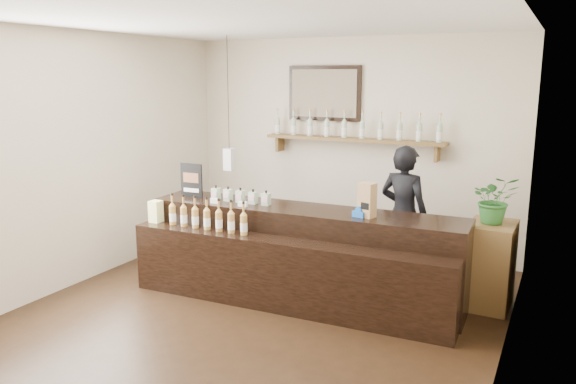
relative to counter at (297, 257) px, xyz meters
The scene contains 10 objects.
ground 0.75m from the counter, 106.04° to the right, with size 5.00×5.00×0.00m, color black.
room_shell 1.39m from the counter, 106.04° to the right, with size 5.00×5.00×5.00m.
back_wall_decor 2.25m from the counter, 100.20° to the left, with size 2.66×0.96×1.69m.
counter is the anchor object (origin of this frame).
promo_sign 1.52m from the counter, behind, with size 0.28×0.04×0.39m.
paper_bag 0.99m from the counter, ahead, with size 0.18×0.16×0.34m.
tape_dispenser 0.86m from the counter, ahead, with size 0.14×0.08×0.11m.
side_cabinet 1.97m from the counter, 20.99° to the left, with size 0.46×0.61×0.87m.
potted_plant 2.07m from the counter, 20.99° to the left, with size 0.44×0.38×0.49m, color #2A6829.
shopkeeper 1.37m from the counter, 48.75° to the left, with size 0.65×0.42×1.77m, color black.
Camera 1 is at (2.60, -4.47, 2.32)m, focal length 35.00 mm.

